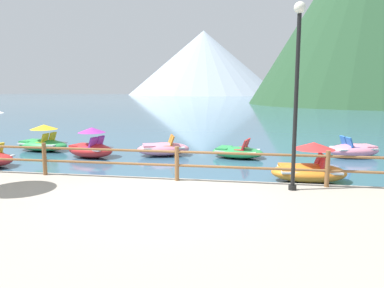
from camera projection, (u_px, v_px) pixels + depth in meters
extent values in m
plane|color=#38607A|center=(240.00, 110.00, 47.94)|extent=(200.00, 200.00, 0.00)
cube|color=#A39989|center=(134.00, 242.00, 6.80)|extent=(28.00, 8.00, 0.40)
cylinder|color=brown|center=(45.00, 159.00, 11.01)|extent=(0.12, 0.12, 0.95)
cylinder|color=brown|center=(177.00, 164.00, 10.35)|extent=(0.12, 0.12, 0.95)
cylinder|color=brown|center=(327.00, 169.00, 9.68)|extent=(0.12, 0.12, 0.95)
cylinder|color=brown|center=(177.00, 152.00, 10.30)|extent=(23.80, 0.07, 0.07)
cylinder|color=brown|center=(177.00, 165.00, 10.36)|extent=(23.80, 0.07, 0.07)
cylinder|color=black|center=(296.00, 104.00, 9.15)|extent=(0.10, 0.10, 4.29)
sphere|color=silver|center=(300.00, 8.00, 8.81)|extent=(0.28, 0.28, 0.28)
cylinder|color=black|center=(292.00, 187.00, 9.47)|extent=(0.20, 0.20, 0.12)
ellipsoid|color=pink|center=(354.00, 150.00, 16.01)|extent=(2.44, 1.80, 0.57)
cube|color=silver|center=(354.00, 148.00, 16.00)|extent=(1.92, 1.45, 0.06)
cube|color=blue|center=(353.00, 147.00, 15.73)|extent=(0.50, 0.50, 0.08)
cube|color=blue|center=(350.00, 142.00, 15.67)|extent=(0.31, 0.44, 0.43)
cube|color=blue|center=(347.00, 146.00, 16.20)|extent=(0.50, 0.50, 0.08)
cube|color=blue|center=(344.00, 141.00, 16.15)|extent=(0.31, 0.44, 0.43)
cube|color=pink|center=(367.00, 146.00, 16.06)|extent=(0.71, 0.95, 0.12)
ellipsoid|color=green|center=(238.00, 152.00, 15.91)|extent=(2.42, 1.78, 0.45)
cube|color=silver|center=(238.00, 150.00, 15.90)|extent=(1.90, 1.44, 0.06)
cube|color=red|center=(243.00, 148.00, 16.08)|extent=(0.47, 0.47, 0.08)
cube|color=red|center=(247.00, 143.00, 15.98)|extent=(0.28, 0.43, 0.43)
cube|color=red|center=(240.00, 150.00, 15.58)|extent=(0.47, 0.47, 0.08)
cube|color=red|center=(244.00, 145.00, 15.48)|extent=(0.28, 0.43, 0.43)
cube|color=green|center=(224.00, 148.00, 16.11)|extent=(0.66, 1.03, 0.12)
ellipsoid|color=orange|center=(309.00, 173.00, 11.88)|extent=(2.45, 1.56, 0.56)
cube|color=silver|center=(309.00, 170.00, 11.87)|extent=(1.92, 1.27, 0.06)
cube|color=red|center=(313.00, 166.00, 12.11)|extent=(0.43, 0.43, 0.08)
cube|color=red|center=(319.00, 159.00, 12.06)|extent=(0.24, 0.42, 0.43)
cube|color=red|center=(317.00, 169.00, 11.57)|extent=(0.43, 0.43, 0.08)
cube|color=red|center=(323.00, 163.00, 11.53)|extent=(0.24, 0.42, 0.43)
cube|color=orange|center=(288.00, 167.00, 11.91)|extent=(0.60, 0.99, 0.12)
cone|color=red|center=(314.00, 146.00, 11.74)|extent=(1.40, 1.40, 0.22)
ellipsoid|color=green|center=(43.00, 145.00, 17.62)|extent=(2.71, 1.67, 0.53)
cube|color=silver|center=(43.00, 143.00, 17.61)|extent=(2.12, 1.35, 0.06)
cube|color=yellow|center=(50.00, 141.00, 17.78)|extent=(0.46, 0.46, 0.08)
cube|color=yellow|center=(53.00, 137.00, 17.69)|extent=(0.26, 0.43, 0.43)
cube|color=yellow|center=(42.00, 143.00, 17.29)|extent=(0.46, 0.46, 0.08)
cube|color=yellow|center=(45.00, 138.00, 17.21)|extent=(0.26, 0.43, 0.43)
cube|color=green|center=(30.00, 141.00, 17.82)|extent=(0.69, 0.98, 0.12)
cone|color=yellow|center=(44.00, 127.00, 17.45)|extent=(1.41, 1.41, 0.22)
ellipsoid|color=pink|center=(163.00, 149.00, 16.36)|extent=(2.55, 1.93, 0.57)
cube|color=silver|center=(163.00, 147.00, 16.35)|extent=(2.01, 1.55, 0.06)
cube|color=orange|center=(167.00, 144.00, 16.61)|extent=(0.51, 0.51, 0.08)
cube|color=orange|center=(171.00, 139.00, 16.60)|extent=(0.33, 0.45, 0.43)
cube|color=orange|center=(168.00, 146.00, 16.13)|extent=(0.51, 0.51, 0.08)
cube|color=orange|center=(172.00, 141.00, 16.12)|extent=(0.33, 0.45, 0.43)
cube|color=pink|center=(149.00, 146.00, 16.23)|extent=(0.76, 0.98, 0.12)
ellipsoid|color=red|center=(91.00, 150.00, 15.97)|extent=(2.34, 1.72, 0.60)
cube|color=silver|center=(90.00, 148.00, 15.96)|extent=(1.84, 1.39, 0.06)
cube|color=purple|center=(97.00, 146.00, 16.10)|extent=(0.49, 0.49, 0.08)
cube|color=purple|center=(100.00, 141.00, 15.99)|extent=(0.30, 0.44, 0.43)
cube|color=purple|center=(90.00, 147.00, 15.66)|extent=(0.49, 0.49, 0.08)
cube|color=purple|center=(93.00, 142.00, 15.55)|extent=(0.30, 0.44, 0.43)
cube|color=red|center=(80.00, 146.00, 16.19)|extent=(0.67, 0.94, 0.12)
cone|color=purple|center=(92.00, 130.00, 15.80)|extent=(1.42, 1.42, 0.22)
cone|color=#284C2D|center=(317.00, 47.00, 71.58)|extent=(23.00, 23.00, 21.06)
cone|color=#9EADBC|center=(204.00, 63.00, 143.88)|extent=(57.50, 57.50, 24.03)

